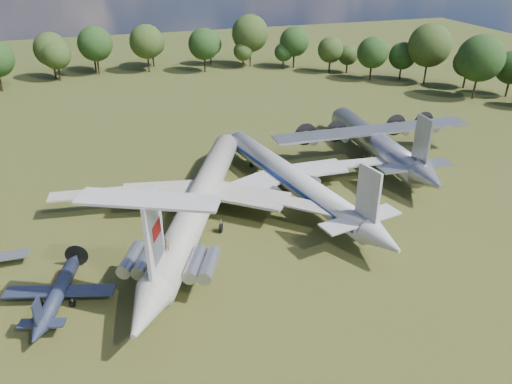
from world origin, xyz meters
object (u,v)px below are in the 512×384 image
object	(u,v)px
tu104_jet	(291,182)
an12_transport	(375,146)
il62_airliner	(200,205)
person_on_il62	(167,244)
small_prop_west	(59,296)

from	to	relation	value
tu104_jet	an12_transport	world-z (taller)	an12_transport
il62_airliner	person_on_il62	bearing A→B (deg)	-90.00
tu104_jet	an12_transport	distance (m)	20.51
il62_airliner	tu104_jet	xyz separation A→B (m)	(14.37, 3.37, -0.30)
il62_airliner	tu104_jet	bearing A→B (deg)	37.97
an12_transport	person_on_il62	size ratio (longest dim) A/B	23.67
tu104_jet	small_prop_west	distance (m)	35.70
tu104_jet	an12_transport	xyz separation A→B (m)	(18.67, 8.50, 0.24)
il62_airliner	tu104_jet	distance (m)	14.76
il62_airliner	an12_transport	bearing A→B (deg)	44.54
il62_airliner	an12_transport	world-z (taller)	il62_airliner
an12_transport	small_prop_west	distance (m)	56.21
tu104_jet	il62_airliner	bearing A→B (deg)	-178.14
an12_transport	small_prop_west	bearing A→B (deg)	-152.81
small_prop_west	an12_transport	bearing A→B (deg)	40.84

